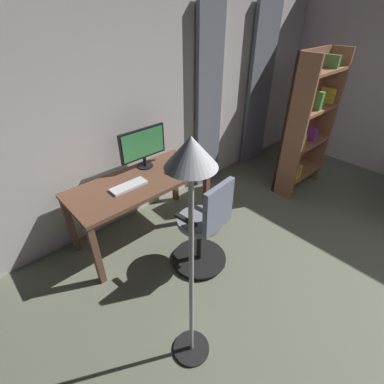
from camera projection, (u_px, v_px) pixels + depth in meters
name	position (u px, v px, depth m)	size (l,w,h in m)	color
back_room_partition	(185.00, 91.00, 3.47)	(5.10, 0.10, 2.72)	silver
curtain_left_panel	(260.00, 89.00, 4.31)	(0.53, 0.06, 2.35)	slate
curtain_right_panel	(209.00, 103.00, 3.69)	(0.43, 0.06, 2.35)	slate
desk	(140.00, 188.00, 2.99)	(1.49, 0.66, 0.73)	brown
office_chair	(205.00, 229.00, 2.68)	(0.56, 0.56, 1.02)	black
computer_monitor	(143.00, 145.00, 3.05)	(0.56, 0.18, 0.44)	black
computer_keyboard	(129.00, 186.00, 2.82)	(0.38, 0.14, 0.02)	silver
computer_mouse	(169.00, 172.00, 3.05)	(0.06, 0.10, 0.04)	white
bookshelf	(306.00, 125.00, 3.74)	(0.81, 0.30, 1.83)	#976246
floor_lamp	(191.00, 211.00, 1.45)	(0.28, 0.28, 1.79)	black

